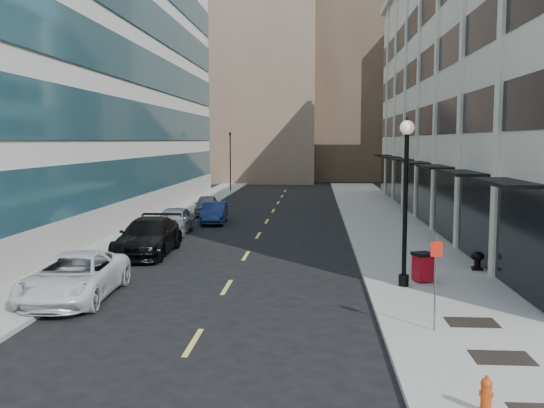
# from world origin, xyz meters

# --- Properties ---
(ground) EXTENTS (160.00, 160.00, 0.00)m
(ground) POSITION_xyz_m (0.00, 0.00, 0.00)
(ground) COLOR black
(ground) RESTS_ON ground
(sidewalk_right) EXTENTS (5.00, 80.00, 0.15)m
(sidewalk_right) POSITION_xyz_m (7.50, 20.00, 0.07)
(sidewalk_right) COLOR #9A988C
(sidewalk_right) RESTS_ON ground
(sidewalk_left) EXTENTS (3.00, 80.00, 0.15)m
(sidewalk_left) POSITION_xyz_m (-6.50, 20.00, 0.07)
(sidewalk_left) COLOR #9A988C
(sidewalk_left) RESTS_ON ground
(building_right) EXTENTS (15.30, 46.50, 18.25)m
(building_right) POSITION_xyz_m (16.94, 26.99, 8.99)
(building_right) COLOR beige
(building_right) RESTS_ON ground
(building_left) EXTENTS (16.14, 46.00, 20.00)m
(building_left) POSITION_xyz_m (-15.95, 27.00, 9.99)
(building_left) COLOR silver
(building_left) RESTS_ON ground
(skyline_tan_near) EXTENTS (14.00, 18.00, 28.00)m
(skyline_tan_near) POSITION_xyz_m (-4.00, 68.00, 14.00)
(skyline_tan_near) COLOR #7C6751
(skyline_tan_near) RESTS_ON ground
(skyline_brown) EXTENTS (12.00, 16.00, 34.00)m
(skyline_brown) POSITION_xyz_m (8.00, 72.00, 17.00)
(skyline_brown) COLOR brown
(skyline_brown) RESTS_ON ground
(skyline_tan_far) EXTENTS (12.00, 14.00, 22.00)m
(skyline_tan_far) POSITION_xyz_m (-14.00, 78.00, 11.00)
(skyline_tan_far) COLOR #7C6751
(skyline_tan_far) RESTS_ON ground
(skyline_stone) EXTENTS (10.00, 14.00, 20.00)m
(skyline_stone) POSITION_xyz_m (18.00, 66.00, 10.00)
(skyline_stone) COLOR beige
(skyline_stone) RESTS_ON ground
(grate_mid) EXTENTS (1.40, 1.00, 0.01)m
(grate_mid) POSITION_xyz_m (7.60, 1.00, 0.15)
(grate_mid) COLOR black
(grate_mid) RESTS_ON sidewalk_right
(grate_far) EXTENTS (1.40, 1.00, 0.01)m
(grate_far) POSITION_xyz_m (7.60, 3.80, 0.15)
(grate_far) COLOR black
(grate_far) RESTS_ON sidewalk_right
(road_centerline) EXTENTS (0.15, 68.20, 0.01)m
(road_centerline) POSITION_xyz_m (0.00, 17.00, 0.01)
(road_centerline) COLOR #D8CC4C
(road_centerline) RESTS_ON ground
(traffic_signal) EXTENTS (0.66, 0.66, 6.98)m
(traffic_signal) POSITION_xyz_m (-5.50, 48.00, 5.72)
(traffic_signal) COLOR black
(traffic_signal) RESTS_ON ground
(car_white_van) EXTENTS (2.74, 5.56, 1.52)m
(car_white_van) POSITION_xyz_m (-4.80, 6.00, 0.76)
(car_white_van) COLOR silver
(car_white_van) RESTS_ON ground
(car_black_pickup) EXTENTS (2.41, 5.78, 1.67)m
(car_black_pickup) POSITION_xyz_m (-4.55, 14.00, 0.83)
(car_black_pickup) COLOR black
(car_black_pickup) RESTS_ON ground
(car_silver_sedan) EXTENTS (1.87, 4.51, 1.53)m
(car_silver_sedan) POSITION_xyz_m (-4.80, 20.16, 0.76)
(car_silver_sedan) COLOR #999BA2
(car_silver_sedan) RESTS_ON ground
(car_blue_sedan) EXTENTS (1.67, 4.15, 1.34)m
(car_blue_sedan) POSITION_xyz_m (-3.26, 24.79, 0.67)
(car_blue_sedan) COLOR navy
(car_blue_sedan) RESTS_ON ground
(car_grey_sedan) EXTENTS (2.07, 4.22, 1.38)m
(car_grey_sedan) POSITION_xyz_m (-4.56, 29.20, 0.69)
(car_grey_sedan) COLOR slate
(car_grey_sedan) RESTS_ON ground
(fire_hydrant) EXTENTS (0.30, 0.30, 0.73)m
(fire_hydrant) POSITION_xyz_m (6.40, -2.00, 0.50)
(fire_hydrant) COLOR #CA420E
(fire_hydrant) RESTS_ON sidewalk_right
(trash_bin) EXTENTS (0.85, 0.85, 1.07)m
(trash_bin) POSITION_xyz_m (7.08, 8.75, 0.73)
(trash_bin) COLOR #A50B17
(trash_bin) RESTS_ON sidewalk_right
(lamppost) EXTENTS (0.49, 0.49, 5.94)m
(lamppost) POSITION_xyz_m (6.30, 8.04, 3.64)
(lamppost) COLOR black
(lamppost) RESTS_ON sidewalk_right
(sign_post) EXTENTS (0.31, 0.07, 2.61)m
(sign_post) POSITION_xyz_m (6.40, 2.99, 1.81)
(sign_post) COLOR slate
(sign_post) RESTS_ON sidewalk_right
(urn_planter) EXTENTS (0.54, 0.54, 0.74)m
(urn_planter) POSITION_xyz_m (9.60, 10.96, 0.60)
(urn_planter) COLOR black
(urn_planter) RESTS_ON sidewalk_right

